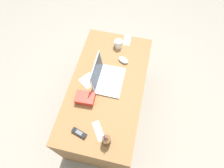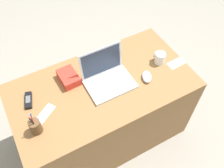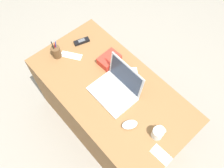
% 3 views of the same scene
% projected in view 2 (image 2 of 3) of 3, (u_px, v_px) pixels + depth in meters
% --- Properties ---
extents(ground_plane, '(6.00, 6.00, 0.00)m').
position_uv_depth(ground_plane, '(105.00, 131.00, 2.32)').
color(ground_plane, gray).
extents(desk, '(1.33, 0.71, 0.72)m').
position_uv_depth(desk, '(104.00, 112.00, 2.04)').
color(desk, olive).
rests_on(desk, ground).
extents(laptop, '(0.33, 0.27, 0.24)m').
position_uv_depth(laptop, '(107.00, 77.00, 1.75)').
color(laptop, silver).
rests_on(laptop, desk).
extents(computer_mouse, '(0.11, 0.13, 0.04)m').
position_uv_depth(computer_mouse, '(147.00, 77.00, 1.78)').
color(computer_mouse, white).
rests_on(computer_mouse, desk).
extents(coffee_mug_white, '(0.08, 0.09, 0.09)m').
position_uv_depth(coffee_mug_white, '(160.00, 58.00, 1.86)').
color(coffee_mug_white, white).
rests_on(coffee_mug_white, desk).
extents(cordless_phone, '(0.08, 0.14, 0.03)m').
position_uv_depth(cordless_phone, '(28.00, 100.00, 1.66)').
color(cordless_phone, black).
rests_on(cordless_phone, desk).
extents(pen_holder, '(0.07, 0.07, 0.18)m').
position_uv_depth(pen_holder, '(35.00, 126.00, 1.50)').
color(pen_holder, brown).
rests_on(pen_holder, desk).
extents(snack_bag, '(0.13, 0.18, 0.06)m').
position_uv_depth(snack_bag, '(69.00, 77.00, 1.76)').
color(snack_bag, red).
rests_on(snack_bag, desk).
extents(paper_note_near_laptop, '(0.19, 0.19, 0.00)m').
position_uv_depth(paper_note_near_laptop, '(92.00, 67.00, 1.86)').
color(paper_note_near_laptop, white).
rests_on(paper_note_near_laptop, desk).
extents(paper_note_left, '(0.18, 0.15, 0.00)m').
position_uv_depth(paper_note_left, '(44.00, 115.00, 1.61)').
color(paper_note_left, white).
rests_on(paper_note_left, desk).
extents(paper_note_right, '(0.14, 0.08, 0.00)m').
position_uv_depth(paper_note_right, '(176.00, 63.00, 1.89)').
color(paper_note_right, white).
rests_on(paper_note_right, desk).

